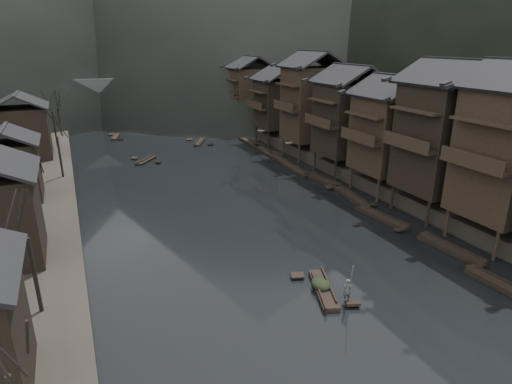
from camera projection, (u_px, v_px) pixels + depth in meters
water at (313, 278)px, 30.82m from camera, size 300.00×300.00×0.00m
right_bank at (365, 129)px, 78.29m from camera, size 40.00×200.00×1.80m
stilt_houses at (360, 107)px, 50.68m from camera, size 9.00×67.60×15.11m
left_houses at (4, 164)px, 38.51m from camera, size 8.10×53.20×8.73m
bare_trees at (47, 142)px, 44.69m from camera, size 3.71×71.96×7.42m
moored_sampans at (305, 173)px, 54.48m from camera, size 3.04×63.12×0.47m
midriver_boats at (149, 136)px, 75.42m from camera, size 15.11×41.55×0.44m
stone_bridge at (140, 95)px, 91.22m from camera, size 40.00×6.00×9.00m
hero_sampan at (323, 289)px, 29.09m from camera, size 2.66×5.35×0.44m
cargo_heap at (321, 280)px, 29.06m from camera, size 1.18×1.54×0.71m
boatman at (347, 287)px, 27.46m from camera, size 0.64×0.47×1.60m
bamboo_pole at (353, 247)px, 26.59m from camera, size 1.27×1.91×4.02m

